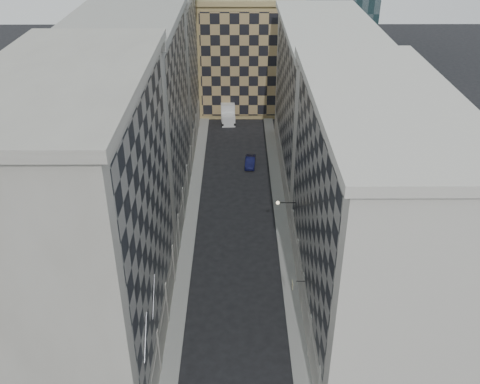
{
  "coord_description": "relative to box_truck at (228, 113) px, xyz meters",
  "views": [
    {
      "loc": [
        0.19,
        -21.61,
        33.83
      ],
      "look_at": [
        0.37,
        13.44,
        13.56
      ],
      "focal_mm": 40.0,
      "sensor_mm": 36.0,
      "label": 1
    }
  ],
  "objects": [
    {
      "name": "sidewalk_west",
      "position": [
        -3.87,
        -30.53,
        -1.23
      ],
      "size": [
        1.5,
        100.0,
        0.15
      ],
      "primitive_type": "cube",
      "color": "gray",
      "rests_on": "ground"
    },
    {
      "name": "sidewalk_east",
      "position": [
        6.63,
        -30.53,
        -1.23
      ],
      "size": [
        1.5,
        100.0,
        0.15
      ],
      "primitive_type": "cube",
      "color": "gray",
      "rests_on": "ground"
    },
    {
      "name": "bldg_left_a",
      "position": [
        -9.5,
        -49.53,
        10.52
      ],
      "size": [
        10.8,
        22.8,
        23.7
      ],
      "color": "#9A958A",
      "rests_on": "ground"
    },
    {
      "name": "bldg_left_b",
      "position": [
        -9.5,
        -27.53,
        10.02
      ],
      "size": [
        10.8,
        22.8,
        22.7
      ],
      "color": "#98968D",
      "rests_on": "ground"
    },
    {
      "name": "bldg_left_c",
      "position": [
        -9.5,
        -5.53,
        9.52
      ],
      "size": [
        10.8,
        22.8,
        21.7
      ],
      "color": "#9A958A",
      "rests_on": "ground"
    },
    {
      "name": "bldg_right_a",
      "position": [
        12.26,
        -45.53,
        9.02
      ],
      "size": [
        10.8,
        26.8,
        20.7
      ],
      "color": "beige",
      "rests_on": "ground"
    },
    {
      "name": "bldg_right_b",
      "position": [
        12.28,
        -18.53,
        8.54
      ],
      "size": [
        10.8,
        28.8,
        19.7
      ],
      "color": "beige",
      "rests_on": "ground"
    },
    {
      "name": "tan_block",
      "position": [
        3.38,
        7.37,
        8.13
      ],
      "size": [
        16.8,
        14.8,
        18.8
      ],
      "color": "#9E8953",
      "rests_on": "ground"
    },
    {
      "name": "flagpoles_left",
      "position": [
        -4.52,
        -54.53,
        6.7
      ],
      "size": [
        0.1,
        6.33,
        2.33
      ],
      "color": "gray",
      "rests_on": "ground"
    },
    {
      "name": "bracket_lamp",
      "position": [
        5.76,
        -36.53,
        4.9
      ],
      "size": [
        1.98,
        0.36,
        0.36
      ],
      "color": "black",
      "rests_on": "ground"
    },
    {
      "name": "box_truck",
      "position": [
        0.0,
        0.0,
        0.0
      ],
      "size": [
        2.55,
        5.58,
        2.99
      ],
      "rotation": [
        0.0,
        0.0,
        0.06
      ],
      "color": "silver",
      "rests_on": "ground"
    },
    {
      "name": "dark_car",
      "position": [
        3.32,
        -16.42,
        -0.68
      ],
      "size": [
        1.6,
        3.88,
        1.25
      ],
      "primitive_type": "imported",
      "rotation": [
        0.0,
        0.0,
        -0.08
      ],
      "color": "#0F113A",
      "rests_on": "ground"
    },
    {
      "name": "shop_sign",
      "position": [
        6.35,
        -46.25,
        2.53
      ],
      "size": [
        1.11,
        0.67,
        0.75
      ],
      "rotation": [
        0.0,
        0.0,
        0.0
      ],
      "color": "black",
      "rests_on": "ground"
    }
  ]
}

